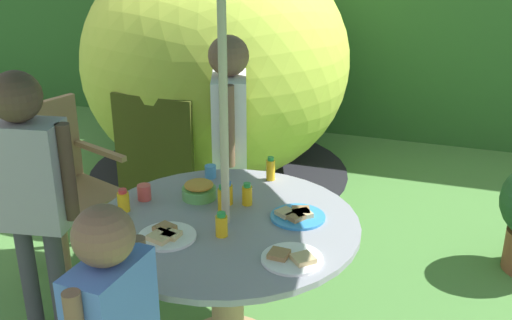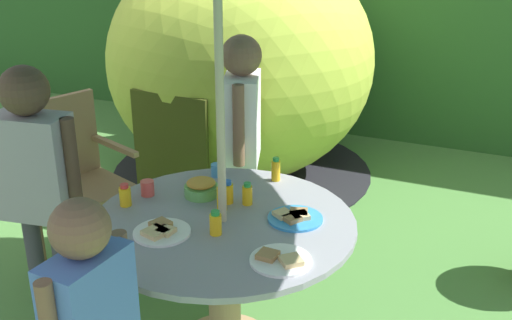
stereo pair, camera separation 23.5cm
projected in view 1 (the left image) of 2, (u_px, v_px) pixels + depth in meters
The scene contains 18 objects.
hedge_backdrop at pixel (361, 8), 5.61m from camera, with size 9.00×0.70×2.20m, color #285623.
garden_table at pixel (227, 256), 2.77m from camera, with size 1.17×1.17×0.68m.
wooden_chair at pixel (60, 179), 3.46m from camera, with size 0.58×0.58×0.97m.
dome_tent at pixel (216, 63), 4.60m from camera, with size 2.13×2.13×1.77m.
child_in_white_shirt at pixel (230, 120), 3.49m from camera, with size 0.29×0.43×1.32m.
child_in_grey_shirt at pixel (28, 175), 2.77m from camera, with size 0.44×0.24×1.32m.
snack_bowl at pixel (199, 190), 2.91m from camera, with size 0.16×0.16×0.09m.
plate_mid_right at pixel (297, 215), 2.73m from camera, with size 0.24×0.24×0.03m.
plate_far_right at pixel (166, 235), 2.57m from camera, with size 0.24×0.24×0.03m.
plate_front_edge at pixel (292, 258), 2.41m from camera, with size 0.24×0.24×0.03m.
juice_bottle_near_left at pixel (223, 199), 2.78m from camera, with size 0.05×0.05×0.13m.
juice_bottle_near_right at pixel (247, 195), 2.84m from camera, with size 0.05×0.05×0.11m.
juice_bottle_far_left at pixel (271, 169), 3.10m from camera, with size 0.04×0.04×0.12m.
juice_bottle_center_front at pixel (227, 194), 2.85m from camera, with size 0.05×0.05×0.11m.
juice_bottle_center_back at pixel (222, 225), 2.57m from camera, with size 0.05×0.05×0.11m.
juice_bottle_mid_left at pixel (123, 201), 2.78m from camera, with size 0.05×0.05×0.11m.
cup_near at pixel (211, 172), 3.13m from camera, with size 0.06×0.06×0.06m, color #4C99D8.
cup_far at pixel (144, 192), 2.90m from camera, with size 0.06×0.06×0.07m, color #E04C47.
Camera 1 is at (0.87, -2.24, 1.96)m, focal length 43.70 mm.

